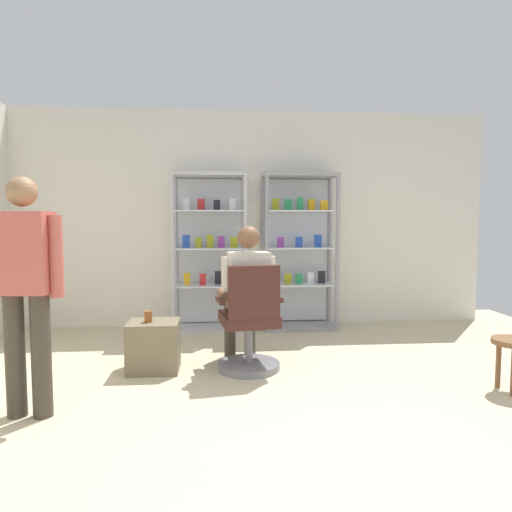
# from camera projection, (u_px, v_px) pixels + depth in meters

# --- Properties ---
(ground_plane) EXTENTS (7.20, 7.20, 0.00)m
(ground_plane) POSITION_uv_depth(u_px,v_px,m) (289.00, 427.00, 2.98)
(ground_plane) COLOR #C6B793
(back_wall) EXTENTS (6.00, 0.10, 2.70)m
(back_wall) POSITION_uv_depth(u_px,v_px,m) (253.00, 219.00, 5.85)
(back_wall) COLOR silver
(back_wall) RESTS_ON ground
(display_cabinet_left) EXTENTS (0.90, 0.45, 1.90)m
(display_cabinet_left) POSITION_uv_depth(u_px,v_px,m) (210.00, 251.00, 5.60)
(display_cabinet_left) COLOR #B7B7BC
(display_cabinet_left) RESTS_ON ground
(display_cabinet_right) EXTENTS (0.90, 0.45, 1.90)m
(display_cabinet_right) POSITION_uv_depth(u_px,v_px,m) (298.00, 250.00, 5.70)
(display_cabinet_right) COLOR gray
(display_cabinet_right) RESTS_ON ground
(office_chair) EXTENTS (0.60, 0.56, 0.96)m
(office_chair) POSITION_uv_depth(u_px,v_px,m) (250.00, 328.00, 4.05)
(office_chair) COLOR slate
(office_chair) RESTS_ON ground
(seated_shopkeeper) EXTENTS (0.53, 0.60, 1.29)m
(seated_shopkeeper) POSITION_uv_depth(u_px,v_px,m) (246.00, 289.00, 4.18)
(seated_shopkeeper) COLOR #3F382D
(seated_shopkeeper) RESTS_ON ground
(storage_crate) EXTENTS (0.45, 0.38, 0.44)m
(storage_crate) POSITION_uv_depth(u_px,v_px,m) (154.00, 346.00, 4.08)
(storage_crate) COLOR #72664C
(storage_crate) RESTS_ON ground
(tea_glass) EXTENTS (0.07, 0.07, 0.10)m
(tea_glass) POSITION_uv_depth(u_px,v_px,m) (148.00, 317.00, 4.04)
(tea_glass) COLOR brown
(tea_glass) RESTS_ON storage_crate
(standing_customer) EXTENTS (0.52, 0.26, 1.63)m
(standing_customer) POSITION_uv_depth(u_px,v_px,m) (25.00, 281.00, 3.07)
(standing_customer) COLOR #3F382D
(standing_customer) RESTS_ON ground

